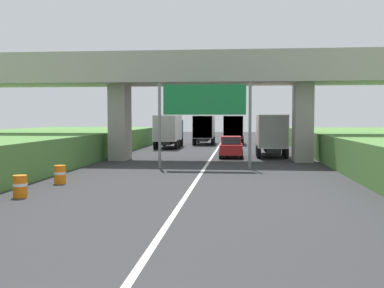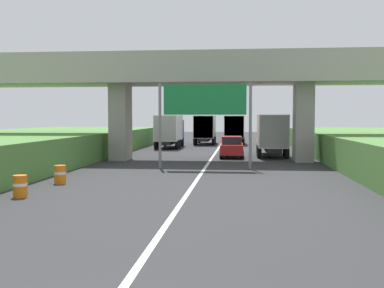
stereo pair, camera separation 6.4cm
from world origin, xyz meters
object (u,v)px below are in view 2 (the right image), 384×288
Objects in this scene: truck_orange at (234,128)px; truck_green at (271,133)px; construction_barrel_1 at (20,186)px; overhead_highway_sign at (205,105)px; car_red at (232,147)px; truck_white at (205,128)px; truck_blue at (170,130)px; construction_barrel_2 at (60,174)px.

truck_green is at bearing -79.44° from truck_orange.
construction_barrel_1 is (-11.44, -21.52, -1.47)m from truck_green.
overhead_highway_sign is at bearing -115.58° from truck_green.
truck_orange is 1.78× the size of car_red.
overhead_highway_sign reaches higher than truck_white.
truck_green and truck_white have the same top height.
truck_white is 7.96m from truck_blue.
truck_orange is 8.11× the size of construction_barrel_1.
car_red is at bearing 62.90° from construction_barrel_2.
construction_barrel_2 is (0.12, 3.94, 0.00)m from construction_barrel_1.
truck_blue is (-9.97, 9.54, 0.00)m from truck_green.
construction_barrel_1 is at bearing -92.70° from truck_blue.
truck_green is at bearing -68.18° from truck_white.
truck_blue reaches higher than construction_barrel_1.
construction_barrel_2 is (-8.07, -15.77, -0.40)m from car_red.
truck_blue is 8.11× the size of construction_barrel_1.
truck_blue is at bearing -130.16° from truck_orange.
construction_barrel_2 is (-6.50, -7.50, -3.53)m from overhead_highway_sign.
truck_white is (-6.73, 16.81, 0.00)m from truck_green.
car_red is (1.58, 8.28, -3.13)m from overhead_highway_sign.
truck_green is (3.26, -17.49, 0.00)m from truck_orange.
car_red is at bearing -89.96° from truck_orange.
construction_barrel_1 is 3.95m from construction_barrel_2.
truck_orange is at bearing 86.76° from overhead_highway_sign.
construction_barrel_2 is at bearing 88.31° from construction_barrel_1.
truck_green is 20.96m from construction_barrel_2.
construction_barrel_2 is at bearing -122.78° from truck_green.
truck_green is 1.00× the size of truck_white.
construction_barrel_2 is at bearing -117.10° from car_red.
overhead_highway_sign is at bearing -85.95° from truck_white.
overhead_highway_sign is 27.70m from truck_orange.
truck_orange is 1.00× the size of truck_white.
car_red reaches higher than construction_barrel_2.
overhead_highway_sign reaches higher than truck_green.
car_red reaches higher than construction_barrel_1.
truck_blue is at bearing 136.26° from truck_green.
truck_green is 13.80m from truck_blue.
construction_barrel_2 is (-8.06, -35.07, -1.47)m from truck_orange.
truck_orange is 17.79m from truck_green.
truck_orange is at bearing 77.06° from construction_barrel_2.
truck_white is 1.78× the size of car_red.
construction_barrel_1 is (-1.47, -31.07, -1.47)m from truck_blue.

